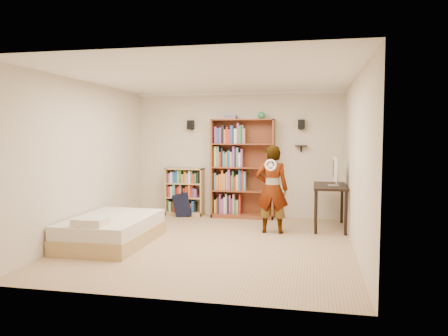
{
  "coord_description": "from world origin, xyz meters",
  "views": [
    {
      "loc": [
        1.6,
        -6.89,
        1.79
      ],
      "look_at": [
        0.07,
        0.6,
        1.2
      ],
      "focal_mm": 35.0,
      "sensor_mm": 36.0,
      "label": 1
    }
  ],
  "objects_px": {
    "tall_bookshelf": "(243,169)",
    "daybed": "(112,227)",
    "low_bookshelf": "(185,192)",
    "computer_desk": "(330,207)",
    "person": "(272,189)"
  },
  "relations": [
    {
      "from": "low_bookshelf",
      "to": "person",
      "type": "xyz_separation_m",
      "value": [
        2.06,
        -1.38,
        0.28
      ]
    },
    {
      "from": "tall_bookshelf",
      "to": "computer_desk",
      "type": "relative_size",
      "value": 1.74
    },
    {
      "from": "low_bookshelf",
      "to": "computer_desk",
      "type": "xyz_separation_m",
      "value": [
        3.1,
        -0.76,
        -0.11
      ]
    },
    {
      "from": "daybed",
      "to": "person",
      "type": "relative_size",
      "value": 1.17
    },
    {
      "from": "daybed",
      "to": "computer_desk",
      "type": "bearing_deg",
      "value": 28.58
    },
    {
      "from": "tall_bookshelf",
      "to": "daybed",
      "type": "xyz_separation_m",
      "value": [
        -1.75,
        -2.65,
        -0.78
      ]
    },
    {
      "from": "computer_desk",
      "to": "person",
      "type": "xyz_separation_m",
      "value": [
        -1.05,
        -0.62,
        0.39
      ]
    },
    {
      "from": "person",
      "to": "computer_desk",
      "type": "bearing_deg",
      "value": -151.71
    },
    {
      "from": "person",
      "to": "daybed",
      "type": "bearing_deg",
      "value": 25.26
    },
    {
      "from": "computer_desk",
      "to": "daybed",
      "type": "xyz_separation_m",
      "value": [
        -3.55,
        -1.93,
        -0.14
      ]
    },
    {
      "from": "daybed",
      "to": "person",
      "type": "bearing_deg",
      "value": 27.66
    },
    {
      "from": "tall_bookshelf",
      "to": "person",
      "type": "bearing_deg",
      "value": -60.75
    },
    {
      "from": "tall_bookshelf",
      "to": "daybed",
      "type": "bearing_deg",
      "value": -123.51
    },
    {
      "from": "low_bookshelf",
      "to": "person",
      "type": "bearing_deg",
      "value": -33.74
    },
    {
      "from": "tall_bookshelf",
      "to": "low_bookshelf",
      "type": "distance_m",
      "value": 1.42
    }
  ]
}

